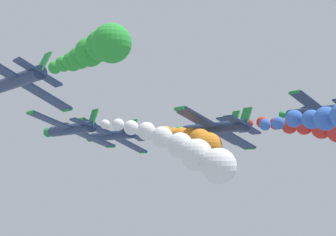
{
  "coord_description": "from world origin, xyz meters",
  "views": [
    {
      "loc": [
        -34.55,
        -49.59,
        88.55
      ],
      "look_at": [
        0.0,
        0.0,
        94.03
      ],
      "focal_mm": 62.05,
      "sensor_mm": 36.0,
      "label": 1
    }
  ],
  "objects_px": {
    "airplane_lead": "(111,135)",
    "airplane_right_outer": "(18,80)",
    "airplane_right_inner": "(208,127)",
    "airplane_trailing": "(317,111)",
    "airplane_left_inner": "(70,129)",
    "airplane_left_outer": "(213,128)"
  },
  "relations": [
    {
      "from": "airplane_lead",
      "to": "airplane_trailing",
      "type": "xyz_separation_m",
      "value": [
        18.1,
        -15.88,
        2.63
      ]
    },
    {
      "from": "airplane_lead",
      "to": "airplane_left_outer",
      "type": "relative_size",
      "value": 1.0
    },
    {
      "from": "airplane_right_outer",
      "to": "airplane_trailing",
      "type": "relative_size",
      "value": 1.0
    },
    {
      "from": "airplane_right_outer",
      "to": "airplane_trailing",
      "type": "bearing_deg",
      "value": 0.51
    },
    {
      "from": "airplane_left_inner",
      "to": "airplane_trailing",
      "type": "height_order",
      "value": "airplane_trailing"
    },
    {
      "from": "airplane_lead",
      "to": "airplane_right_outer",
      "type": "height_order",
      "value": "airplane_right_outer"
    },
    {
      "from": "airplane_right_inner",
      "to": "airplane_left_outer",
      "type": "bearing_deg",
      "value": -126.83
    },
    {
      "from": "airplane_left_inner",
      "to": "airplane_left_outer",
      "type": "bearing_deg",
      "value": -43.64
    },
    {
      "from": "airplane_right_inner",
      "to": "airplane_left_inner",
      "type": "bearing_deg",
      "value": -179.61
    },
    {
      "from": "airplane_right_inner",
      "to": "airplane_right_outer",
      "type": "relative_size",
      "value": 1.0
    },
    {
      "from": "airplane_trailing",
      "to": "airplane_right_inner",
      "type": "bearing_deg",
      "value": 137.26
    },
    {
      "from": "airplane_left_inner",
      "to": "airplane_right_outer",
      "type": "relative_size",
      "value": 1.0
    },
    {
      "from": "airplane_left_inner",
      "to": "airplane_lead",
      "type": "bearing_deg",
      "value": 40.24
    },
    {
      "from": "airplane_lead",
      "to": "airplane_left_outer",
      "type": "bearing_deg",
      "value": -85.23
    },
    {
      "from": "airplane_lead",
      "to": "airplane_trailing",
      "type": "relative_size",
      "value": 1.0
    },
    {
      "from": "airplane_right_outer",
      "to": "airplane_trailing",
      "type": "distance_m",
      "value": 35.72
    },
    {
      "from": "airplane_right_inner",
      "to": "airplane_left_outer",
      "type": "xyz_separation_m",
      "value": [
        -7.46,
        -9.96,
        -0.98
      ]
    },
    {
      "from": "airplane_lead",
      "to": "airplane_left_inner",
      "type": "height_order",
      "value": "airplane_lead"
    },
    {
      "from": "airplane_lead",
      "to": "airplane_right_inner",
      "type": "relative_size",
      "value": 1.0
    },
    {
      "from": "airplane_left_inner",
      "to": "airplane_left_outer",
      "type": "height_order",
      "value": "airplane_left_outer"
    },
    {
      "from": "airplane_right_inner",
      "to": "airplane_right_outer",
      "type": "bearing_deg",
      "value": -161.61
    },
    {
      "from": "airplane_lead",
      "to": "airplane_right_inner",
      "type": "xyz_separation_m",
      "value": [
        8.91,
        -7.38,
        0.88
      ]
    }
  ]
}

